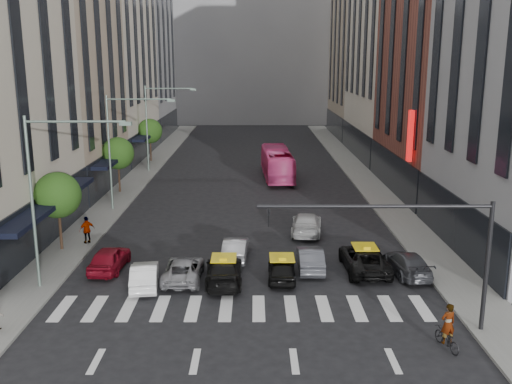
{
  "coord_description": "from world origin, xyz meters",
  "views": [
    {
      "loc": [
        0.39,
        -24.31,
        11.9
      ],
      "look_at": [
        0.49,
        9.35,
        4.0
      ],
      "focal_mm": 40.0,
      "sensor_mm": 36.0,
      "label": 1
    }
  ],
  "objects_px": {
    "car_red": "(109,258)",
    "motorcycle": "(447,339)",
    "streetlamp_far": "(155,117)",
    "car_white_front": "(144,275)",
    "streetlamp_mid": "(121,137)",
    "taxi_left": "(224,270)",
    "taxi_center": "(282,269)",
    "pedestrian_far": "(87,230)",
    "streetlamp_near": "(49,180)",
    "bus": "(277,163)"
  },
  "relations": [
    {
      "from": "car_red",
      "to": "pedestrian_far",
      "type": "relative_size",
      "value": 2.31
    },
    {
      "from": "car_red",
      "to": "bus",
      "type": "bearing_deg",
      "value": -109.04
    },
    {
      "from": "streetlamp_mid",
      "to": "taxi_left",
      "type": "xyz_separation_m",
      "value": [
        8.78,
        -15.19,
        -5.21
      ]
    },
    {
      "from": "taxi_left",
      "to": "motorcycle",
      "type": "height_order",
      "value": "taxi_left"
    },
    {
      "from": "streetlamp_far",
      "to": "taxi_center",
      "type": "bearing_deg",
      "value": -68.81
    },
    {
      "from": "streetlamp_mid",
      "to": "streetlamp_near",
      "type": "bearing_deg",
      "value": -90.0
    },
    {
      "from": "streetlamp_near",
      "to": "pedestrian_far",
      "type": "relative_size",
      "value": 5.04
    },
    {
      "from": "streetlamp_near",
      "to": "streetlamp_mid",
      "type": "distance_m",
      "value": 16.0
    },
    {
      "from": "bus",
      "to": "pedestrian_far",
      "type": "distance_m",
      "value": 25.13
    },
    {
      "from": "car_red",
      "to": "motorcycle",
      "type": "relative_size",
      "value": 2.39
    },
    {
      "from": "pedestrian_far",
      "to": "streetlamp_near",
      "type": "bearing_deg",
      "value": 54.26
    },
    {
      "from": "motorcycle",
      "to": "car_red",
      "type": "bearing_deg",
      "value": -44.81
    },
    {
      "from": "taxi_left",
      "to": "bus",
      "type": "bearing_deg",
      "value": -99.82
    },
    {
      "from": "car_white_front",
      "to": "streetlamp_mid",
      "type": "bearing_deg",
      "value": -81.62
    },
    {
      "from": "streetlamp_far",
      "to": "taxi_center",
      "type": "distance_m",
      "value": 33.46
    },
    {
      "from": "streetlamp_mid",
      "to": "bus",
      "type": "relative_size",
      "value": 0.82
    },
    {
      "from": "taxi_center",
      "to": "motorcycle",
      "type": "relative_size",
      "value": 2.17
    },
    {
      "from": "pedestrian_far",
      "to": "motorcycle",
      "type": "bearing_deg",
      "value": 104.78
    },
    {
      "from": "car_white_front",
      "to": "pedestrian_far",
      "type": "relative_size",
      "value": 2.21
    },
    {
      "from": "motorcycle",
      "to": "streetlamp_mid",
      "type": "bearing_deg",
      "value": -66.05
    },
    {
      "from": "motorcycle",
      "to": "streetlamp_far",
      "type": "bearing_deg",
      "value": -79.81
    },
    {
      "from": "streetlamp_far",
      "to": "taxi_left",
      "type": "xyz_separation_m",
      "value": [
        8.78,
        -31.19,
        -5.21
      ]
    },
    {
      "from": "motorcycle",
      "to": "bus",
      "type": "bearing_deg",
      "value": -96.17
    },
    {
      "from": "streetlamp_far",
      "to": "car_white_front",
      "type": "relative_size",
      "value": 2.28
    },
    {
      "from": "streetlamp_mid",
      "to": "car_white_front",
      "type": "distance_m",
      "value": 17.22
    },
    {
      "from": "taxi_left",
      "to": "streetlamp_mid",
      "type": "bearing_deg",
      "value": -61.66
    },
    {
      "from": "taxi_center",
      "to": "streetlamp_near",
      "type": "bearing_deg",
      "value": 7.23
    },
    {
      "from": "streetlamp_near",
      "to": "motorcycle",
      "type": "bearing_deg",
      "value": -19.37
    },
    {
      "from": "car_red",
      "to": "taxi_center",
      "type": "height_order",
      "value": "car_red"
    },
    {
      "from": "car_red",
      "to": "pedestrian_far",
      "type": "height_order",
      "value": "pedestrian_far"
    },
    {
      "from": "streetlamp_far",
      "to": "taxi_left",
      "type": "bearing_deg",
      "value": -74.28
    },
    {
      "from": "streetlamp_far",
      "to": "taxi_left",
      "type": "distance_m",
      "value": 32.82
    },
    {
      "from": "streetlamp_far",
      "to": "car_red",
      "type": "distance_m",
      "value": 29.82
    },
    {
      "from": "car_red",
      "to": "car_white_front",
      "type": "height_order",
      "value": "car_red"
    },
    {
      "from": "car_red",
      "to": "taxi_left",
      "type": "height_order",
      "value": "car_red"
    },
    {
      "from": "streetlamp_near",
      "to": "taxi_left",
      "type": "relative_size",
      "value": 1.87
    },
    {
      "from": "streetlamp_mid",
      "to": "motorcycle",
      "type": "xyz_separation_m",
      "value": [
        18.5,
        -22.51,
        -5.45
      ]
    },
    {
      "from": "taxi_left",
      "to": "streetlamp_far",
      "type": "bearing_deg",
      "value": -75.96
    },
    {
      "from": "car_red",
      "to": "taxi_center",
      "type": "bearing_deg",
      "value": 174.53
    },
    {
      "from": "car_white_front",
      "to": "taxi_left",
      "type": "relative_size",
      "value": 0.82
    },
    {
      "from": "streetlamp_near",
      "to": "car_red",
      "type": "relative_size",
      "value": 2.18
    },
    {
      "from": "motorcycle",
      "to": "pedestrian_far",
      "type": "bearing_deg",
      "value": -51.36
    },
    {
      "from": "bus",
      "to": "streetlamp_far",
      "type": "bearing_deg",
      "value": -17.8
    },
    {
      "from": "taxi_center",
      "to": "bus",
      "type": "relative_size",
      "value": 0.34
    },
    {
      "from": "streetlamp_near",
      "to": "car_white_front",
      "type": "height_order",
      "value": "streetlamp_near"
    },
    {
      "from": "streetlamp_near",
      "to": "taxi_center",
      "type": "distance_m",
      "value": 13.11
    },
    {
      "from": "streetlamp_near",
      "to": "taxi_center",
      "type": "bearing_deg",
      "value": 5.68
    },
    {
      "from": "car_red",
      "to": "motorcycle",
      "type": "height_order",
      "value": "car_red"
    },
    {
      "from": "car_red",
      "to": "motorcycle",
      "type": "bearing_deg",
      "value": 154.02
    },
    {
      "from": "car_white_front",
      "to": "pedestrian_far",
      "type": "height_order",
      "value": "pedestrian_far"
    }
  ]
}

